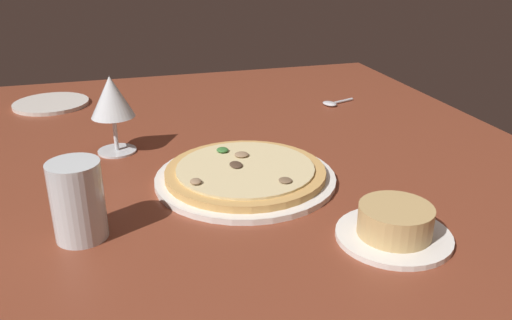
{
  "coord_description": "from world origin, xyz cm",
  "views": [
    {
      "loc": [
        81.98,
        -25.6,
        42.5
      ],
      "look_at": [
        1.44,
        -2.29,
        7.0
      ],
      "focal_mm": 37.26,
      "sensor_mm": 36.0,
      "label": 1
    }
  ],
  "objects_px": {
    "pizza_main": "(245,174)",
    "wine_glass_far": "(112,99)",
    "water_glass": "(78,205)",
    "spoon": "(333,103)",
    "ramekin_on_saucer": "(395,225)",
    "side_plate": "(51,104)"
  },
  "relations": [
    {
      "from": "pizza_main",
      "to": "wine_glass_far",
      "type": "relative_size",
      "value": 2.05
    },
    {
      "from": "wine_glass_far",
      "to": "water_glass",
      "type": "bearing_deg",
      "value": -11.08
    },
    {
      "from": "wine_glass_far",
      "to": "spoon",
      "type": "height_order",
      "value": "wine_glass_far"
    },
    {
      "from": "wine_glass_far",
      "to": "ramekin_on_saucer",
      "type": "bearing_deg",
      "value": 39.01
    },
    {
      "from": "water_glass",
      "to": "spoon",
      "type": "xyz_separation_m",
      "value": [
        -0.48,
        0.59,
        -0.04
      ]
    },
    {
      "from": "side_plate",
      "to": "spoon",
      "type": "distance_m",
      "value": 0.69
    },
    {
      "from": "water_glass",
      "to": "ramekin_on_saucer",
      "type": "bearing_deg",
      "value": 73.23
    },
    {
      "from": "pizza_main",
      "to": "spoon",
      "type": "xyz_separation_m",
      "value": [
        -0.37,
        0.32,
        -0.01
      ]
    },
    {
      "from": "ramekin_on_saucer",
      "to": "side_plate",
      "type": "xyz_separation_m",
      "value": [
        -0.79,
        -0.49,
        -0.02
      ]
    },
    {
      "from": "side_plate",
      "to": "wine_glass_far",
      "type": "bearing_deg",
      "value": 21.62
    },
    {
      "from": "pizza_main",
      "to": "side_plate",
      "type": "xyz_separation_m",
      "value": [
        -0.55,
        -0.35,
        -0.01
      ]
    },
    {
      "from": "side_plate",
      "to": "spoon",
      "type": "height_order",
      "value": "spoon"
    },
    {
      "from": "pizza_main",
      "to": "side_plate",
      "type": "distance_m",
      "value": 0.65
    },
    {
      "from": "wine_glass_far",
      "to": "side_plate",
      "type": "distance_m",
      "value": 0.4
    },
    {
      "from": "wine_glass_far",
      "to": "water_glass",
      "type": "height_order",
      "value": "wine_glass_far"
    },
    {
      "from": "side_plate",
      "to": "spoon",
      "type": "relative_size",
      "value": 1.9
    },
    {
      "from": "wine_glass_far",
      "to": "spoon",
      "type": "distance_m",
      "value": 0.56
    },
    {
      "from": "ramekin_on_saucer",
      "to": "spoon",
      "type": "bearing_deg",
      "value": 163.9
    },
    {
      "from": "pizza_main",
      "to": "ramekin_on_saucer",
      "type": "bearing_deg",
      "value": 31.9
    },
    {
      "from": "pizza_main",
      "to": "spoon",
      "type": "height_order",
      "value": "pizza_main"
    },
    {
      "from": "ramekin_on_saucer",
      "to": "wine_glass_far",
      "type": "bearing_deg",
      "value": -140.99
    },
    {
      "from": "wine_glass_far",
      "to": "side_plate",
      "type": "relative_size",
      "value": 0.83
    }
  ]
}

